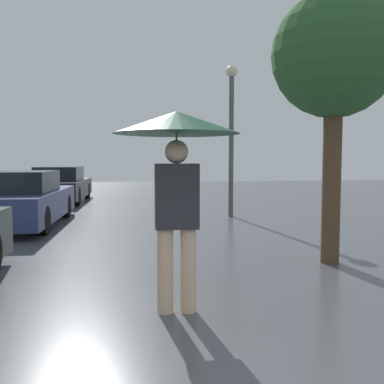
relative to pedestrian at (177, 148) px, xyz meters
name	(u,v)px	position (x,y,z in m)	size (l,w,h in m)	color
pedestrian	(177,148)	(0.00, 0.00, 0.00)	(1.26, 1.26, 2.02)	beige
parked_car_middle	(21,200)	(-3.14, 6.19, -1.06)	(1.77, 4.47, 1.29)	navy
parked_car_farthest	(61,185)	(-3.27, 12.05, -1.05)	(1.74, 4.57, 1.30)	black
tree	(334,58)	(2.47, 1.82, 1.37)	(1.83, 1.83, 3.99)	brown
street_lamp	(231,123)	(2.12, 7.23, 0.90)	(0.31, 0.31, 4.08)	#515456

